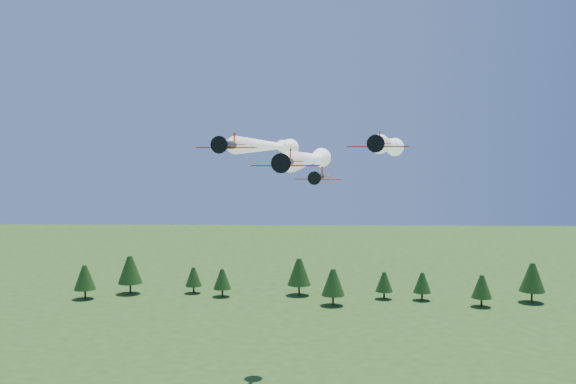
{
  "coord_description": "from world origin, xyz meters",
  "views": [
    {
      "loc": [
        0.63,
        -82.46,
        45.81
      ],
      "look_at": [
        -1.59,
        0.0,
        40.22
      ],
      "focal_mm": 40.0,
      "sensor_mm": 36.0,
      "label": 1
    }
  ],
  "objects_px": {
    "plane_lead": "(313,158)",
    "plane_left": "(272,146)",
    "plane_right": "(389,145)",
    "plane_slot": "(318,177)"
  },
  "relations": [
    {
      "from": "plane_left",
      "to": "plane_right",
      "type": "height_order",
      "value": "plane_right"
    },
    {
      "from": "plane_lead",
      "to": "plane_right",
      "type": "bearing_deg",
      "value": 35.85
    },
    {
      "from": "plane_slot",
      "to": "plane_right",
      "type": "bearing_deg",
      "value": 70.08
    },
    {
      "from": "plane_lead",
      "to": "plane_right",
      "type": "xyz_separation_m",
      "value": [
        13.23,
        7.52,
        2.16
      ]
    },
    {
      "from": "plane_left",
      "to": "plane_right",
      "type": "relative_size",
      "value": 1.02
    },
    {
      "from": "plane_lead",
      "to": "plane_left",
      "type": "xyz_separation_m",
      "value": [
        -7.32,
        12.95,
        2.05
      ]
    },
    {
      "from": "plane_lead",
      "to": "plane_left",
      "type": "height_order",
      "value": "plane_left"
    },
    {
      "from": "plane_left",
      "to": "plane_right",
      "type": "xyz_separation_m",
      "value": [
        20.55,
        -5.43,
        0.11
      ]
    },
    {
      "from": "plane_left",
      "to": "plane_slot",
      "type": "height_order",
      "value": "plane_left"
    },
    {
      "from": "plane_left",
      "to": "plane_right",
      "type": "distance_m",
      "value": 21.26
    }
  ]
}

